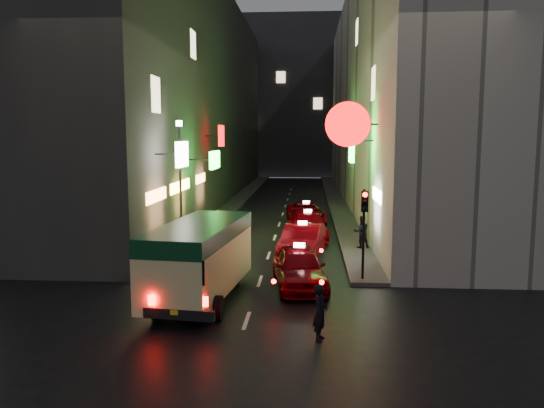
% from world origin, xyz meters
% --- Properties ---
extents(ground, '(120.00, 120.00, 0.00)m').
position_xyz_m(ground, '(0.00, 0.00, 0.00)').
color(ground, black).
rests_on(ground, ground).
extents(building_left, '(7.65, 52.00, 18.00)m').
position_xyz_m(building_left, '(-8.00, 33.99, 9.00)').
color(building_left, '#373432').
rests_on(building_left, ground).
extents(building_right, '(8.40, 52.00, 18.00)m').
position_xyz_m(building_right, '(8.00, 33.99, 9.00)').
color(building_right, '#B0ACA1').
rests_on(building_right, ground).
extents(building_far, '(30.00, 10.00, 22.00)m').
position_xyz_m(building_far, '(0.00, 66.00, 11.00)').
color(building_far, '#343439').
rests_on(building_far, ground).
extents(sidewalk_left, '(1.50, 52.00, 0.15)m').
position_xyz_m(sidewalk_left, '(-4.25, 34.00, 0.07)').
color(sidewalk_left, '#454340').
rests_on(sidewalk_left, ground).
extents(sidewalk_right, '(1.50, 52.00, 0.15)m').
position_xyz_m(sidewalk_right, '(4.25, 34.00, 0.07)').
color(sidewalk_right, '#454340').
rests_on(sidewalk_right, ground).
extents(minibus, '(2.90, 6.49, 2.70)m').
position_xyz_m(minibus, '(-1.83, 5.96, 1.70)').
color(minibus, beige).
rests_on(minibus, ground).
extents(taxi_near, '(3.08, 5.86, 1.95)m').
position_xyz_m(taxi_near, '(1.54, 7.78, 0.89)').
color(taxi_near, '#710007').
rests_on(taxi_near, ground).
extents(taxi_second, '(3.18, 6.07, 2.01)m').
position_xyz_m(taxi_second, '(1.61, 12.58, 0.92)').
color(taxi_second, '#710007').
rests_on(taxi_second, ground).
extents(taxi_third, '(2.57, 5.49, 1.87)m').
position_xyz_m(taxi_third, '(1.84, 17.38, 0.85)').
color(taxi_third, '#710007').
rests_on(taxi_third, ground).
extents(taxi_far, '(2.64, 5.11, 1.72)m').
position_xyz_m(taxi_far, '(1.73, 22.43, 0.78)').
color(taxi_far, '#710007').
rests_on(taxi_far, ground).
extents(pedestrian_crossing, '(0.49, 0.66, 1.81)m').
position_xyz_m(pedestrian_crossing, '(2.23, 2.59, 0.91)').
color(pedestrian_crossing, black).
rests_on(pedestrian_crossing, ground).
extents(pedestrian_sidewalk, '(0.75, 0.53, 1.82)m').
position_xyz_m(pedestrian_sidewalk, '(4.51, 14.39, 1.06)').
color(pedestrian_sidewalk, black).
rests_on(pedestrian_sidewalk, sidewalk_right).
extents(traffic_light, '(0.26, 0.43, 3.50)m').
position_xyz_m(traffic_light, '(4.00, 8.47, 2.69)').
color(traffic_light, black).
rests_on(traffic_light, sidewalk_right).
extents(lamp_post, '(0.28, 0.28, 6.22)m').
position_xyz_m(lamp_post, '(-4.20, 13.00, 3.72)').
color(lamp_post, black).
rests_on(lamp_post, sidewalk_left).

